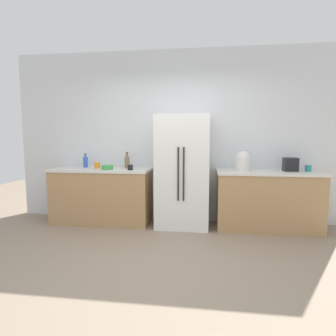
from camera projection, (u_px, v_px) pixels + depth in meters
name	position (u px, v px, depth m)	size (l,w,h in m)	color
ground_plane	(157.00, 267.00, 3.07)	(11.12, 11.12, 0.00)	gray
kitchen_back_panel	(175.00, 137.00, 4.74)	(5.56, 0.10, 2.86)	silver
counter_left	(102.00, 195.00, 4.65)	(1.63, 0.64, 0.91)	tan
counter_right	(267.00, 200.00, 4.30)	(1.56, 0.64, 0.91)	tan
refrigerator	(183.00, 171.00, 4.41)	(0.83, 0.65, 1.76)	white
toaster	(290.00, 164.00, 4.24)	(0.20, 0.18, 0.21)	black
rice_cooker	(243.00, 161.00, 4.26)	(0.23, 0.23, 0.31)	silver
bottle_a	(127.00, 162.00, 4.66)	(0.08, 0.08, 0.27)	brown
bottle_b	(86.00, 162.00, 4.75)	(0.08, 0.08, 0.24)	blue
cup_a	(97.00, 165.00, 4.59)	(0.09, 0.09, 0.10)	orange
cup_b	(308.00, 168.00, 4.21)	(0.09, 0.09, 0.09)	teal
cup_c	(130.00, 167.00, 4.39)	(0.08, 0.08, 0.08)	black
bowl_a	(107.00, 167.00, 4.47)	(0.19, 0.19, 0.07)	green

